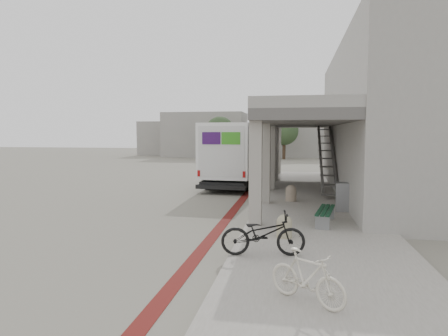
% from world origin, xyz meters
% --- Properties ---
extents(ground, '(120.00, 120.00, 0.00)m').
position_xyz_m(ground, '(0.00, 0.00, 0.00)').
color(ground, slate).
rests_on(ground, ground).
extents(bike_lane_stripe, '(0.35, 40.00, 0.01)m').
position_xyz_m(bike_lane_stripe, '(1.00, 2.00, 0.01)').
color(bike_lane_stripe, '#5B1512').
rests_on(bike_lane_stripe, ground).
extents(sidewalk, '(4.40, 28.00, 0.12)m').
position_xyz_m(sidewalk, '(4.00, 0.00, 0.06)').
color(sidewalk, gray).
rests_on(sidewalk, ground).
extents(transit_building, '(7.60, 17.00, 7.00)m').
position_xyz_m(transit_building, '(6.83, 4.50, 3.40)').
color(transit_building, gray).
rests_on(transit_building, ground).
extents(distant_backdrop, '(28.00, 10.00, 6.50)m').
position_xyz_m(distant_backdrop, '(-2.84, 35.89, 2.70)').
color(distant_backdrop, gray).
rests_on(distant_backdrop, ground).
extents(tree_left, '(3.20, 3.20, 4.80)m').
position_xyz_m(tree_left, '(-5.00, 28.00, 3.18)').
color(tree_left, '#38281C').
rests_on(tree_left, ground).
extents(tree_mid, '(3.20, 3.20, 4.80)m').
position_xyz_m(tree_mid, '(2.00, 30.00, 3.18)').
color(tree_mid, '#38281C').
rests_on(tree_mid, ground).
extents(tree_right, '(3.20, 3.20, 4.80)m').
position_xyz_m(tree_right, '(10.00, 29.00, 3.18)').
color(tree_right, '#38281C').
rests_on(tree_right, ground).
extents(fedex_truck, '(3.03, 8.23, 3.45)m').
position_xyz_m(fedex_truck, '(0.05, 6.75, 1.84)').
color(fedex_truck, black).
rests_on(fedex_truck, ground).
extents(bench, '(0.75, 1.99, 0.46)m').
position_xyz_m(bench, '(4.24, -2.96, 0.45)').
color(bench, gray).
rests_on(bench, sidewalk).
extents(bollard_near, '(0.42, 0.42, 0.63)m').
position_xyz_m(bollard_near, '(3.02, -4.84, 0.43)').
color(bollard_near, gray).
rests_on(bollard_near, sidewalk).
extents(bollard_far, '(0.45, 0.45, 0.67)m').
position_xyz_m(bollard_far, '(3.13, 1.15, 0.46)').
color(bollard_far, tan).
rests_on(bollard_far, sidewalk).
extents(utility_cabinet, '(0.52, 0.66, 1.03)m').
position_xyz_m(utility_cabinet, '(5.00, -0.66, 0.63)').
color(utility_cabinet, gray).
rests_on(utility_cabinet, sidewalk).
extents(bicycle_black, '(2.02, 0.96, 1.02)m').
position_xyz_m(bicycle_black, '(2.58, -6.56, 0.63)').
color(bicycle_black, black).
rests_on(bicycle_black, sidewalk).
extents(bicycle_cream, '(1.44, 1.21, 0.89)m').
position_xyz_m(bicycle_cream, '(3.51, -9.05, 0.56)').
color(bicycle_cream, beige).
rests_on(bicycle_cream, sidewalk).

